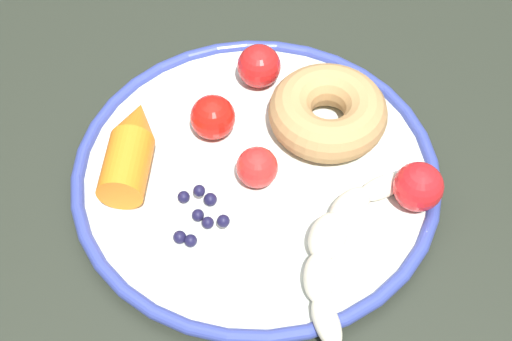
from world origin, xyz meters
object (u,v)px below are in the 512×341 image
(plate, at_px, (256,172))
(tomato_near, at_px, (257,167))
(tomato_far, at_px, (418,187))
(carrot_orange, at_px, (131,148))
(dining_table, at_px, (267,187))
(donut, at_px, (328,112))
(blueberry_pile, at_px, (199,215))
(tomato_mid, at_px, (259,66))
(banana, at_px, (338,242))
(tomato_extra, at_px, (213,117))

(plate, height_order, tomato_near, tomato_near)
(tomato_near, relative_size, tomato_far, 0.85)
(carrot_orange, xyz_separation_m, tomato_near, (-0.09, -0.06, -0.00))
(dining_table, bearing_deg, carrot_orange, 60.20)
(dining_table, bearing_deg, donut, -137.44)
(blueberry_pile, bearing_deg, tomato_near, -97.44)
(tomato_far, bearing_deg, plate, 28.09)
(blueberry_pile, distance_m, tomato_near, 0.06)
(dining_table, relative_size, plate, 3.87)
(dining_table, xyz_separation_m, blueberry_pile, (-0.02, 0.11, 0.10))
(tomato_near, bearing_deg, donut, -94.89)
(carrot_orange, bearing_deg, plate, -143.38)
(donut, distance_m, tomato_far, 0.11)
(dining_table, bearing_deg, tomato_mid, -40.24)
(blueberry_pile, bearing_deg, banana, -152.55)
(plate, bearing_deg, tomato_near, 136.76)
(blueberry_pile, bearing_deg, carrot_orange, -3.19)
(plate, xyz_separation_m, tomato_far, (-0.12, -0.07, 0.02))
(banana, relative_size, tomato_near, 4.78)
(banana, distance_m, tomato_mid, 0.20)
(tomato_extra, bearing_deg, carrot_orange, 67.98)
(carrot_orange, relative_size, tomato_near, 2.91)
(plate, xyz_separation_m, blueberry_pile, (0.00, 0.07, 0.01))
(banana, bearing_deg, donut, -47.89)
(carrot_orange, bearing_deg, donut, -125.03)
(dining_table, xyz_separation_m, carrot_orange, (0.06, 0.11, 0.12))
(donut, bearing_deg, dining_table, 42.56)
(plate, xyz_separation_m, donut, (-0.01, -0.08, 0.02))
(banana, distance_m, blueberry_pile, 0.12)
(donut, height_order, tomato_near, donut)
(banana, relative_size, tomato_extra, 4.22)
(plate, xyz_separation_m, tomato_extra, (0.06, -0.01, 0.02))
(banana, distance_m, donut, 0.13)
(plate, distance_m, tomato_mid, 0.11)
(tomato_mid, bearing_deg, banana, 150.19)
(tomato_near, distance_m, tomato_extra, 0.07)
(banana, bearing_deg, tomato_extra, -8.31)
(plate, relative_size, tomato_mid, 7.79)
(tomato_near, bearing_deg, tomato_mid, -49.35)
(banana, xyz_separation_m, tomato_mid, (0.17, -0.10, 0.01))
(tomato_extra, bearing_deg, blueberry_pile, 126.58)
(plate, distance_m, blueberry_pile, 0.07)
(banana, relative_size, tomato_far, 4.08)
(dining_table, bearing_deg, tomato_extra, 48.02)
(banana, bearing_deg, tomato_near, -5.57)
(dining_table, height_order, plate, plate)
(tomato_mid, xyz_separation_m, tomato_extra, (-0.01, 0.07, -0.00))
(banana, xyz_separation_m, tomato_far, (-0.02, -0.08, 0.01))
(plate, relative_size, tomato_far, 7.68)
(blueberry_pile, relative_size, tomato_far, 1.33)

